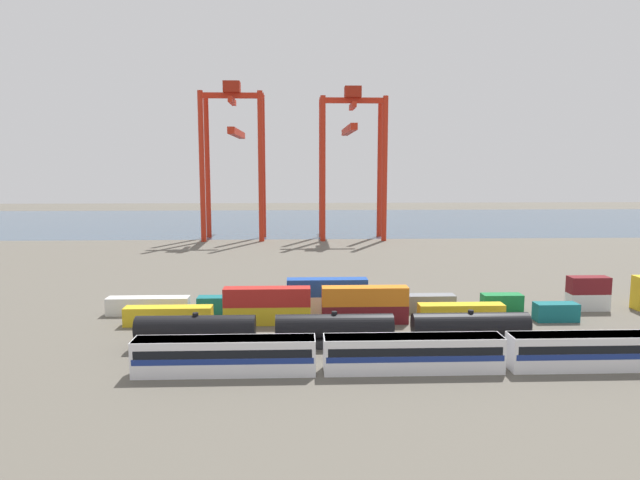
% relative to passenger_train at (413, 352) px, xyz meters
% --- Properties ---
extents(ground_plane, '(420.00, 420.00, 0.00)m').
position_rel_passenger_train_xyz_m(ground_plane, '(-4.85, 62.46, -2.14)').
color(ground_plane, '#5B564C').
extents(harbour_water, '(400.00, 110.00, 0.01)m').
position_rel_passenger_train_xyz_m(harbour_water, '(-4.85, 164.99, -2.14)').
color(harbour_water, '#384C60').
rests_on(harbour_water, ground_plane).
extents(passenger_train, '(59.73, 3.14, 3.90)m').
position_rel_passenger_train_xyz_m(passenger_train, '(0.00, 0.00, 0.00)').
color(passenger_train, silver).
rests_on(passenger_train, ground_plane).
extents(freight_tank_row, '(48.08, 2.96, 4.42)m').
position_rel_passenger_train_xyz_m(freight_tank_row, '(-7.96, 8.71, -0.05)').
color(freight_tank_row, '#232326').
rests_on(freight_tank_row, ground_plane).
extents(shipping_container_0, '(12.10, 2.44, 2.60)m').
position_rel_passenger_train_xyz_m(shipping_container_0, '(-30.45, 19.08, -0.84)').
color(shipping_container_0, gold).
rests_on(shipping_container_0, ground_plane).
extents(shipping_container_1, '(12.10, 2.44, 2.60)m').
position_rel_passenger_train_xyz_m(shipping_container_1, '(-16.72, 19.08, -0.84)').
color(shipping_container_1, gold).
rests_on(shipping_container_1, ground_plane).
extents(shipping_container_2, '(12.10, 2.44, 2.60)m').
position_rel_passenger_train_xyz_m(shipping_container_2, '(-16.72, 19.08, 1.76)').
color(shipping_container_2, '#AD211C').
rests_on(shipping_container_2, shipping_container_1).
extents(shipping_container_3, '(12.10, 2.44, 2.60)m').
position_rel_passenger_train_xyz_m(shipping_container_3, '(-3.00, 19.08, -0.84)').
color(shipping_container_3, maroon).
rests_on(shipping_container_3, ground_plane).
extents(shipping_container_4, '(12.10, 2.44, 2.60)m').
position_rel_passenger_train_xyz_m(shipping_container_4, '(-3.00, 19.08, 1.76)').
color(shipping_container_4, orange).
rests_on(shipping_container_4, shipping_container_3).
extents(shipping_container_5, '(12.10, 2.44, 2.60)m').
position_rel_passenger_train_xyz_m(shipping_container_5, '(10.72, 19.08, -0.84)').
color(shipping_container_5, gold).
rests_on(shipping_container_5, ground_plane).
extents(shipping_container_6, '(6.04, 2.44, 2.60)m').
position_rel_passenger_train_xyz_m(shipping_container_6, '(24.45, 19.08, -0.84)').
color(shipping_container_6, '#146066').
rests_on(shipping_container_6, ground_plane).
extents(shipping_container_7, '(12.10, 2.44, 2.60)m').
position_rel_passenger_train_xyz_m(shipping_container_7, '(-34.76, 24.98, -0.84)').
color(shipping_container_7, silver).
rests_on(shipping_container_7, ground_plane).
extents(shipping_container_8, '(12.10, 2.44, 2.60)m').
position_rel_passenger_train_xyz_m(shipping_container_8, '(-21.39, 24.98, -0.84)').
color(shipping_container_8, '#146066').
rests_on(shipping_container_8, ground_plane).
extents(shipping_container_9, '(12.10, 2.44, 2.60)m').
position_rel_passenger_train_xyz_m(shipping_container_9, '(-8.02, 24.98, -0.84)').
color(shipping_container_9, silver).
rests_on(shipping_container_9, ground_plane).
extents(shipping_container_10, '(12.10, 2.44, 2.60)m').
position_rel_passenger_train_xyz_m(shipping_container_10, '(-8.02, 24.98, 1.76)').
color(shipping_container_10, '#1C4299').
rests_on(shipping_container_10, shipping_container_9).
extents(shipping_container_11, '(12.10, 2.44, 2.60)m').
position_rel_passenger_train_xyz_m(shipping_container_11, '(5.35, 24.98, -0.84)').
color(shipping_container_11, slate).
rests_on(shipping_container_11, ground_plane).
extents(shipping_container_12, '(6.04, 2.44, 2.60)m').
position_rel_passenger_train_xyz_m(shipping_container_12, '(18.72, 24.98, -0.84)').
color(shipping_container_12, '#197538').
rests_on(shipping_container_12, ground_plane).
extents(shipping_container_13, '(6.04, 2.44, 2.60)m').
position_rel_passenger_train_xyz_m(shipping_container_13, '(32.09, 24.98, -0.84)').
color(shipping_container_13, silver).
rests_on(shipping_container_13, ground_plane).
extents(shipping_container_14, '(6.04, 2.44, 2.60)m').
position_rel_passenger_train_xyz_m(shipping_container_14, '(32.09, 24.98, 1.76)').
color(shipping_container_14, maroon).
rests_on(shipping_container_14, shipping_container_13).
extents(gantry_crane_west, '(18.38, 34.27, 46.09)m').
position_rel_passenger_train_xyz_m(gantry_crane_west, '(-31.40, 113.55, 25.51)').
color(gantry_crane_west, red).
rests_on(gantry_crane_west, ground_plane).
extents(gantry_crane_central, '(19.51, 35.43, 44.83)m').
position_rel_passenger_train_xyz_m(gantry_crane_central, '(3.79, 113.76, 25.35)').
color(gantry_crane_central, red).
rests_on(gantry_crane_central, ground_plane).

